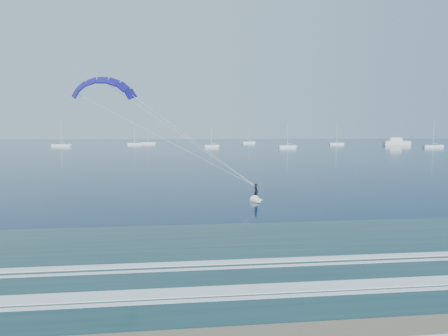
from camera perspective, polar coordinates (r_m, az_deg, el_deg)
kitesurfer_rig at (r=40.47m, az=-6.09°, el=4.64°), size 20.22×5.05×13.60m
motor_yacht at (r=258.82m, az=23.36°, el=3.42°), size 15.94×4.25×6.46m
sailboat_1 at (r=230.00m, az=-22.23°, el=3.05°), size 9.61×2.40×13.07m
sailboat_2 at (r=244.01m, az=-12.66°, el=3.39°), size 8.11×2.40×11.02m
sailboat_3 at (r=199.69m, az=-1.79°, el=3.16°), size 6.82×2.40×9.72m
sailboat_4 at (r=269.79m, az=3.58°, el=3.65°), size 7.97×2.40×10.94m
sailboat_5 at (r=252.84m, az=15.75°, el=3.38°), size 8.78×2.40×11.97m
sailboat_6 at (r=222.52m, az=27.68°, el=2.79°), size 10.03×2.40×13.41m
sailboat_7 at (r=195.68m, az=9.03°, el=3.07°), size 8.22×2.40×11.64m
sailboat_8 at (r=258.96m, az=-10.84°, el=3.51°), size 9.38×2.40×10.64m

